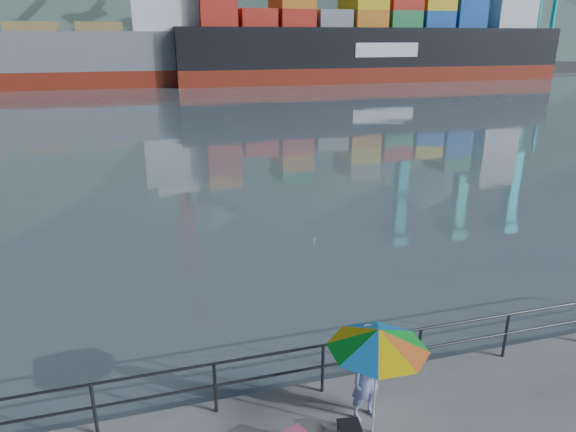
{
  "coord_description": "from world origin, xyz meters",
  "views": [
    {
      "loc": [
        -1.85,
        -5.84,
        6.31
      ],
      "look_at": [
        1.57,
        6.0,
        2.0
      ],
      "focal_mm": 32.0,
      "sensor_mm": 36.0,
      "label": 1
    }
  ],
  "objects_px": {
    "bulk_carrier": "(59,54)",
    "fisherman": "(367,377)",
    "beach_umbrella": "(378,339)",
    "container_ship": "(382,40)"
  },
  "relations": [
    {
      "from": "bulk_carrier",
      "to": "container_ship",
      "type": "height_order",
      "value": "container_ship"
    },
    {
      "from": "beach_umbrella",
      "to": "bulk_carrier",
      "type": "height_order",
      "value": "bulk_carrier"
    },
    {
      "from": "beach_umbrella",
      "to": "container_ship",
      "type": "relative_size",
      "value": 0.04
    },
    {
      "from": "fisherman",
      "to": "bulk_carrier",
      "type": "distance_m",
      "value": 72.81
    },
    {
      "from": "container_ship",
      "to": "bulk_carrier",
      "type": "bearing_deg",
      "value": 178.34
    },
    {
      "from": "fisherman",
      "to": "container_ship",
      "type": "relative_size",
      "value": 0.03
    },
    {
      "from": "bulk_carrier",
      "to": "fisherman",
      "type": "bearing_deg",
      "value": -79.82
    },
    {
      "from": "beach_umbrella",
      "to": "bulk_carrier",
      "type": "bearing_deg",
      "value": 100.09
    },
    {
      "from": "beach_umbrella",
      "to": "container_ship",
      "type": "height_order",
      "value": "container_ship"
    },
    {
      "from": "beach_umbrella",
      "to": "container_ship",
      "type": "xyz_separation_m",
      "value": [
        34.27,
        70.62,
        4.0
      ]
    }
  ]
}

